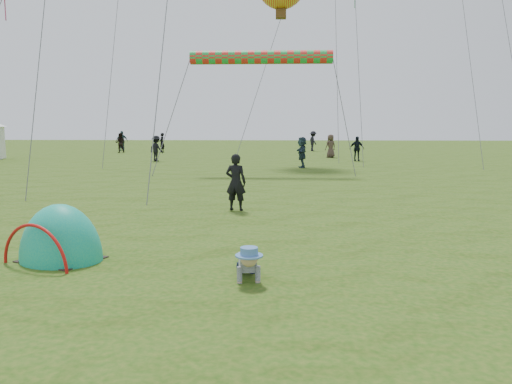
{
  "coord_description": "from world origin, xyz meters",
  "views": [
    {
      "loc": [
        1.65,
        -7.06,
        2.31
      ],
      "look_at": [
        1.18,
        2.68,
        1.0
      ],
      "focal_mm": 35.0,
      "sensor_mm": 36.0,
      "label": 1
    }
  ],
  "objects": [
    {
      "name": "rainbow_tube_kite",
      "position": [
        0.72,
        17.24,
        5.5
      ],
      "size": [
        6.76,
        0.64,
        0.64
      ],
      "primitive_type": "cylinder",
      "rotation": [
        0.0,
        1.57,
        0.0
      ],
      "color": "red"
    },
    {
      "name": "ground",
      "position": [
        0.0,
        0.0,
        0.0
      ],
      "size": [
        140.0,
        140.0,
        0.0
      ],
      "primitive_type": "plane",
      "color": "#1B490D"
    },
    {
      "name": "standing_adult",
      "position": [
        0.46,
        6.33,
        0.77
      ],
      "size": [
        0.63,
        0.48,
        1.55
      ],
      "primitive_type": "imported",
      "rotation": [
        0.0,
        0.0,
        2.94
      ],
      "color": "black",
      "rests_on": "ground"
    },
    {
      "name": "crowd_person_11",
      "position": [
        2.84,
        20.25,
        0.84
      ],
      "size": [
        0.56,
        1.58,
        1.68
      ],
      "primitive_type": "imported",
      "rotation": [
        0.0,
        0.0,
        4.76
      ],
      "color": "#21353F",
      "rests_on": "ground"
    },
    {
      "name": "crowd_person_8",
      "position": [
        6.6,
        25.5,
        0.8
      ],
      "size": [
        0.94,
        0.4,
        1.59
      ],
      "primitive_type": "imported",
      "rotation": [
        0.0,
        0.0,
        6.27
      ],
      "color": "black",
      "rests_on": "ground"
    },
    {
      "name": "popup_tent",
      "position": [
        -2.11,
        1.16,
        0.0
      ],
      "size": [
        1.88,
        1.74,
        1.95
      ],
      "primitive_type": "ellipsoid",
      "rotation": [
        0.0,
        0.0,
        -0.41
      ],
      "color": "#02918C",
      "rests_on": "ground"
    },
    {
      "name": "crowd_person_10",
      "position": [
        5.25,
        28.9,
        0.83
      ],
      "size": [
        0.96,
        0.85,
        1.66
      ],
      "primitive_type": "imported",
      "rotation": [
        0.0,
        0.0,
        3.64
      ],
      "color": "#44342D",
      "rests_on": "ground"
    },
    {
      "name": "crawling_toddler",
      "position": [
        1.18,
        0.18,
        0.28
      ],
      "size": [
        0.62,
        0.81,
        0.57
      ],
      "primitive_type": null,
      "rotation": [
        0.0,
        0.0,
        0.15
      ],
      "color": "black",
      "rests_on": "ground"
    },
    {
      "name": "crowd_person_9",
      "position": [
        4.59,
        37.93,
        0.89
      ],
      "size": [
        0.99,
        1.3,
        1.78
      ],
      "primitive_type": "imported",
      "rotation": [
        0.0,
        0.0,
        1.89
      ],
      "color": "black",
      "rests_on": "ground"
    },
    {
      "name": "crowd_person_2",
      "position": [
        -12.77,
        37.88,
        0.89
      ],
      "size": [
        1.09,
        0.55,
        1.78
      ],
      "primitive_type": "imported",
      "rotation": [
        0.0,
        0.0,
        0.11
      ],
      "color": "#263B45",
      "rests_on": "ground"
    },
    {
      "name": "crowd_person_3",
      "position": [
        -6.31,
        24.71,
        0.82
      ],
      "size": [
        1.22,
        1.09,
        1.64
      ],
      "primitive_type": "imported",
      "rotation": [
        0.0,
        0.0,
        2.56
      ],
      "color": "black",
      "rests_on": "ground"
    },
    {
      "name": "crowd_person_12",
      "position": [
        -8.46,
        35.28,
        0.82
      ],
      "size": [
        0.44,
        0.63,
        1.65
      ],
      "primitive_type": "imported",
      "rotation": [
        0.0,
        0.0,
        4.63
      ],
      "color": "black",
      "rests_on": "ground"
    },
    {
      "name": "crowd_person_1",
      "position": [
        -11.87,
        34.6,
        0.82
      ],
      "size": [
        0.88,
        0.73,
        1.64
      ],
      "primitive_type": "imported",
      "rotation": [
        0.0,
        0.0,
        3.29
      ],
      "color": "black",
      "rests_on": "ground"
    }
  ]
}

